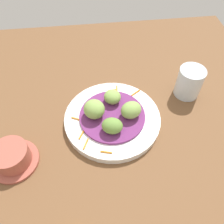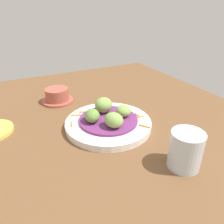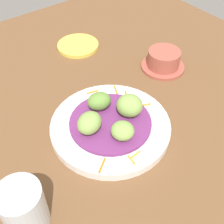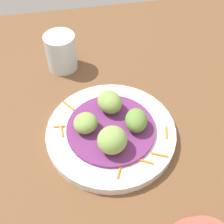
# 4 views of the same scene
# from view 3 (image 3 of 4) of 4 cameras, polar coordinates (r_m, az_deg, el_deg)

# --- Properties ---
(table_surface) EXTENTS (1.10, 1.10, 0.02)m
(table_surface) POSITION_cam_3_polar(r_m,az_deg,el_deg) (0.70, 0.08, 0.36)
(table_surface) COLOR brown
(table_surface) RESTS_ON ground
(main_plate) EXTENTS (0.26, 0.26, 0.02)m
(main_plate) POSITION_cam_3_polar(r_m,az_deg,el_deg) (0.64, -0.31, -2.85)
(main_plate) COLOR white
(main_plate) RESTS_ON table_surface
(cabbage_bed) EXTENTS (0.18, 0.18, 0.01)m
(cabbage_bed) POSITION_cam_3_polar(r_m,az_deg,el_deg) (0.63, -0.32, -2.03)
(cabbage_bed) COLOR #702D6B
(cabbage_bed) RESTS_ON main_plate
(carrot_garnish) EXTENTS (0.20, 0.22, 0.00)m
(carrot_garnish) POSITION_cam_3_polar(r_m,az_deg,el_deg) (0.64, 1.71, -1.20)
(carrot_garnish) COLOR orange
(carrot_garnish) RESTS_ON main_plate
(guac_scoop_left) EXTENTS (0.06, 0.06, 0.04)m
(guac_scoop_left) POSITION_cam_3_polar(r_m,az_deg,el_deg) (0.64, -2.49, 2.12)
(guac_scoop_left) COLOR olive
(guac_scoop_left) RESTS_ON cabbage_bed
(guac_scoop_center) EXTENTS (0.07, 0.06, 0.04)m
(guac_scoop_center) POSITION_cam_3_polar(r_m,az_deg,el_deg) (0.59, -4.40, -2.11)
(guac_scoop_center) COLOR #84A851
(guac_scoop_center) RESTS_ON cabbage_bed
(guac_scoop_right) EXTENTS (0.06, 0.07, 0.04)m
(guac_scoop_right) POSITION_cam_3_polar(r_m,az_deg,el_deg) (0.58, 2.06, -3.64)
(guac_scoop_right) COLOR #84A851
(guac_scoop_right) RESTS_ON cabbage_bed
(guac_scoop_back) EXTENTS (0.08, 0.08, 0.05)m
(guac_scoop_back) POSITION_cam_3_polar(r_m,az_deg,el_deg) (0.62, 3.54, 1.33)
(guac_scoop_back) COLOR #84A851
(guac_scoop_back) RESTS_ON cabbage_bed
(side_plate_small) EXTENTS (0.12, 0.12, 0.01)m
(side_plate_small) POSITION_cam_3_polar(r_m,az_deg,el_deg) (0.90, -6.59, 12.65)
(side_plate_small) COLOR #E0CC4C
(side_plate_small) RESTS_ON table_surface
(terracotta_bowl) EXTENTS (0.12, 0.12, 0.05)m
(terracotta_bowl) POSITION_cam_3_polar(r_m,az_deg,el_deg) (0.81, 9.94, 9.78)
(terracotta_bowl) COLOR #A85142
(terracotta_bowl) RESTS_ON table_surface
(water_glass) EXTENTS (0.07, 0.07, 0.09)m
(water_glass) POSITION_cam_3_polar(r_m,az_deg,el_deg) (0.51, -16.82, -17.28)
(water_glass) COLOR silver
(water_glass) RESTS_ON table_surface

